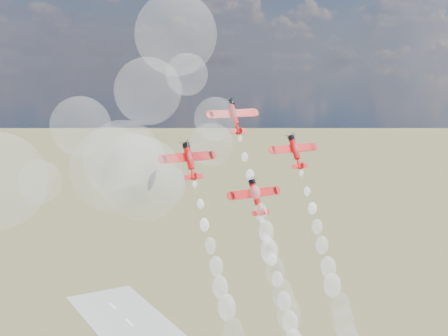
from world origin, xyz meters
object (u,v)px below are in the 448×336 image
object	(u,v)px
plane_left	(189,160)
plane_slot	(256,196)
plane_lead	(234,116)
plane_right	(295,151)

from	to	relation	value
plane_left	plane_slot	world-z (taller)	plane_left
plane_lead	plane_slot	bearing A→B (deg)	-90.00
plane_lead	plane_left	bearing A→B (deg)	-161.16
plane_right	plane_slot	distance (m)	19.09
plane_left	plane_slot	bearing A→B (deg)	-18.84
plane_lead	plane_left	world-z (taller)	plane_lead
plane_lead	plane_right	xyz separation A→B (m)	(15.64, -5.34, -9.56)
plane_right	plane_slot	world-z (taller)	plane_right
plane_right	plane_slot	bearing A→B (deg)	-161.16
plane_left	plane_right	distance (m)	31.28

